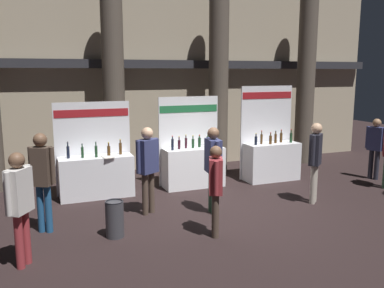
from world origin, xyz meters
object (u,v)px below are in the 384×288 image
Objects in this scene: visitor_2 at (216,183)px; visitor_8 at (148,162)px; trash_bin at (115,219)px; visitor_5 at (375,144)px; exhibitor_booth_1 at (193,163)px; exhibitor_booth_2 at (271,157)px; exhibitor_booth_0 at (96,173)px; visitor_9 at (315,156)px; visitor_1 at (213,161)px; visitor_3 at (42,174)px; visitor_0 at (20,199)px.

visitor_2 is 1.77m from visitor_8.
visitor_5 is at bearing 10.97° from trash_bin.
exhibitor_booth_1 is 2.22m from exhibitor_booth_2.
trash_bin is 0.37× the size of visitor_8.
exhibitor_booth_0 is 2.43m from exhibitor_booth_1.
visitor_1 is at bearing -45.27° from visitor_9.
exhibitor_booth_1 is at bearing -88.22° from visitor_9.
trash_bin is (-0.06, -2.56, -0.24)m from exhibitor_booth_0.
exhibitor_booth_2 reaches higher than visitor_1.
trash_bin is at bearing -134.19° from exhibitor_booth_1.
exhibitor_booth_1 is at bearing -171.82° from visitor_2.
visitor_2 is at bearing -104.32° from exhibitor_booth_1.
exhibitor_booth_2 is 6.12m from visitor_3.
visitor_0 is (-1.50, -0.61, 0.72)m from trash_bin.
visitor_8 is 1.00× the size of visitor_9.
exhibitor_booth_2 reaches higher than visitor_9.
visitor_2 is 0.99× the size of visitor_5.
visitor_9 is (5.66, -0.37, -0.02)m from visitor_3.
visitor_1 is at bearing -143.68° from exhibitor_booth_2.
visitor_9 is (2.03, -2.24, 0.48)m from exhibitor_booth_1.
exhibitor_booth_0 is 1.23× the size of visitor_1.
visitor_9 is at bearing -47.99° from visitor_0.
visitor_3 is (0.35, 1.29, 0.05)m from visitor_0.
visitor_5 reaches higher than visitor_2.
visitor_1 is 2.39m from visitor_9.
visitor_5 is at bearing -74.51° from visitor_1.
exhibitor_booth_2 reaches higher than exhibitor_booth_1.
visitor_5 is (8.85, 2.03, -0.06)m from visitor_0.
visitor_0 is 0.97× the size of visitor_1.
visitor_0 is at bearing -31.62° from visitor_9.
exhibitor_booth_2 reaches higher than visitor_0.
exhibitor_booth_0 is 3.58m from visitor_2.
visitor_8 is (-0.80, 1.57, 0.13)m from visitor_2.
visitor_9 is at bearing 130.51° from visitor_2.
trash_bin is 0.38× the size of visitor_0.
exhibitor_booth_0 is 5.02m from visitor_9.
exhibitor_booth_1 is at bearing 53.98° from visitor_5.
visitor_0 is 0.97× the size of visitor_8.
trash_bin is 4.59m from visitor_9.
exhibitor_booth_0 reaches higher than visitor_2.
exhibitor_booth_0 is at bearing 179.96° from exhibitor_booth_1.
visitor_9 is at bearing -40.27° from visitor_8.
exhibitor_booth_2 is 1.40× the size of visitor_9.
visitor_3 is 5.68m from visitor_9.
visitor_3 is at bearing 149.04° from trash_bin.
visitor_0 reaches higher than trash_bin.
visitor_1 is at bearing 76.91° from visitor_5.
exhibitor_booth_1 is 3.29m from visitor_2.
exhibitor_booth_1 is at bearing -4.11° from visitor_1.
exhibitor_booth_1 reaches higher than visitor_1.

